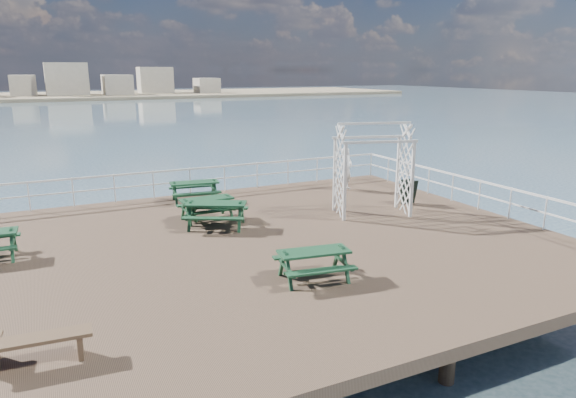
% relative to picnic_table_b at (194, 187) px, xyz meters
% --- Properties ---
extents(ground, '(18.00, 14.00, 0.30)m').
position_rel_picnic_table_b_xyz_m(ground, '(0.16, -5.63, -0.72)').
color(ground, brown).
rests_on(ground, ground).
extents(sea_backdrop, '(300.00, 300.00, 9.20)m').
position_rel_picnic_table_b_xyz_m(sea_backdrop, '(12.70, 128.44, -1.07)').
color(sea_backdrop, '#3E5868').
rests_on(sea_backdrop, ground).
extents(railing, '(17.77, 13.76, 1.10)m').
position_rel_picnic_table_b_xyz_m(railing, '(0.09, -3.06, 0.31)').
color(railing, silver).
rests_on(railing, ground).
extents(picnic_table_b, '(1.98, 1.68, 0.88)m').
position_rel_picnic_table_b_xyz_m(picnic_table_b, '(0.00, 0.00, 0.00)').
color(picnic_table_b, '#163E20').
rests_on(picnic_table_b, ground).
extents(picnic_table_c, '(1.80, 1.47, 0.85)m').
position_rel_picnic_table_b_xyz_m(picnic_table_c, '(-0.31, -2.61, -0.02)').
color(picnic_table_c, '#163E20').
rests_on(picnic_table_c, ground).
extents(picnic_table_d, '(2.40, 2.25, 0.93)m').
position_rel_picnic_table_b_xyz_m(picnic_table_d, '(-0.29, -3.58, 0.03)').
color(picnic_table_d, '#163E20').
rests_on(picnic_table_d, ground).
extents(picnic_table_e, '(1.90, 1.62, 0.84)m').
position_rel_picnic_table_b_xyz_m(picnic_table_e, '(0.50, -8.69, -0.03)').
color(picnic_table_e, '#163E20').
rests_on(picnic_table_e, ground).
extents(flat_bench_far, '(1.80, 0.54, 0.51)m').
position_rel_picnic_table_b_xyz_m(flat_bench_far, '(-5.54, -9.90, -0.18)').
color(flat_bench_far, brown).
rests_on(flat_bench_far, ground).
extents(trellis_arbor, '(2.87, 2.03, 3.22)m').
position_rel_picnic_table_b_xyz_m(trellis_arbor, '(5.16, -4.39, 0.87)').
color(trellis_arbor, silver).
rests_on(trellis_arbor, ground).
extents(sandwich_board, '(0.61, 0.48, 0.93)m').
position_rel_picnic_table_b_xyz_m(sandwich_board, '(7.22, -3.84, -0.11)').
color(sandwich_board, black).
rests_on(sandwich_board, ground).
extents(person, '(0.77, 0.67, 1.79)m').
position_rel_picnic_table_b_xyz_m(person, '(6.37, -0.78, 0.33)').
color(person, white).
rests_on(person, ground).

